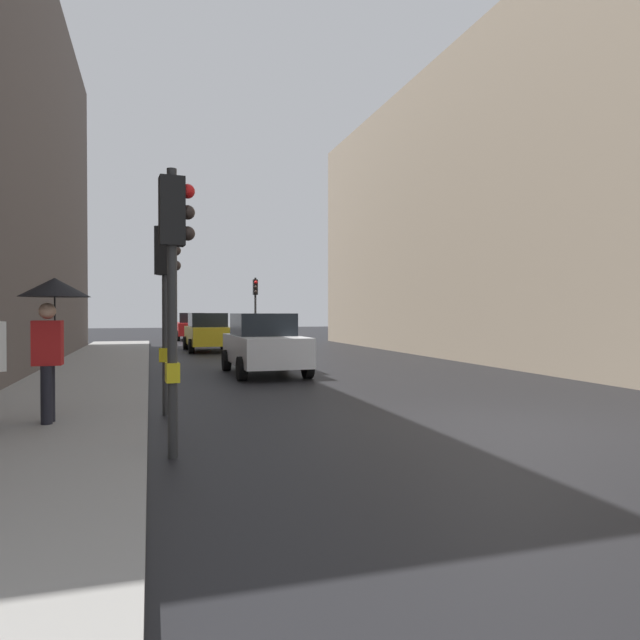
{
  "coord_description": "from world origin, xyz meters",
  "views": [
    {
      "loc": [
        -5.36,
        -7.47,
        1.79
      ],
      "look_at": [
        -1.03,
        6.69,
        1.59
      ],
      "focal_mm": 31.27,
      "sensor_mm": 36.0,
      "label": 1
    }
  ],
  "objects_px": {
    "pedestrian_with_umbrella": "(52,309)",
    "traffic_light_far_median": "(255,299)",
    "car_yellow_taxi": "(208,332)",
    "car_white_compact": "(264,344)",
    "car_red_sedan": "(192,326)",
    "traffic_light_near_left": "(174,259)",
    "traffic_light_near_right": "(167,281)"
  },
  "relations": [
    {
      "from": "pedestrian_with_umbrella",
      "to": "traffic_light_far_median",
      "type": "bearing_deg",
      "value": 71.93
    },
    {
      "from": "traffic_light_far_median",
      "to": "pedestrian_with_umbrella",
      "type": "height_order",
      "value": "traffic_light_far_median"
    },
    {
      "from": "car_yellow_taxi",
      "to": "car_white_compact",
      "type": "relative_size",
      "value": 1.0
    },
    {
      "from": "traffic_light_far_median",
      "to": "car_yellow_taxi",
      "type": "xyz_separation_m",
      "value": [
        -2.96,
        -3.99,
        -1.67
      ]
    },
    {
      "from": "car_red_sedan",
      "to": "pedestrian_with_umbrella",
      "type": "xyz_separation_m",
      "value": [
        -4.0,
        -28.08,
        0.96
      ]
    },
    {
      "from": "car_red_sedan",
      "to": "pedestrian_with_umbrella",
      "type": "bearing_deg",
      "value": -98.11
    },
    {
      "from": "traffic_light_far_median",
      "to": "pedestrian_with_umbrella",
      "type": "bearing_deg",
      "value": -108.07
    },
    {
      "from": "traffic_light_far_median",
      "to": "car_white_compact",
      "type": "bearing_deg",
      "value": -99.42
    },
    {
      "from": "car_yellow_taxi",
      "to": "pedestrian_with_umbrella",
      "type": "distance_m",
      "value": 17.66
    },
    {
      "from": "traffic_light_far_median",
      "to": "traffic_light_near_left",
      "type": "distance_m",
      "value": 23.71
    },
    {
      "from": "traffic_light_near_left",
      "to": "pedestrian_with_umbrella",
      "type": "relative_size",
      "value": 1.66
    },
    {
      "from": "traffic_light_near_left",
      "to": "car_red_sedan",
      "type": "relative_size",
      "value": 0.83
    },
    {
      "from": "pedestrian_with_umbrella",
      "to": "car_yellow_taxi",
      "type": "bearing_deg",
      "value": 77.04
    },
    {
      "from": "traffic_light_near_left",
      "to": "car_red_sedan",
      "type": "bearing_deg",
      "value": 85.54
    },
    {
      "from": "pedestrian_with_umbrella",
      "to": "car_white_compact",
      "type": "bearing_deg",
      "value": 56.63
    },
    {
      "from": "car_white_compact",
      "to": "car_red_sedan",
      "type": "relative_size",
      "value": 0.99
    },
    {
      "from": "traffic_light_near_left",
      "to": "car_yellow_taxi",
      "type": "bearing_deg",
      "value": 83.16
    },
    {
      "from": "traffic_light_near_left",
      "to": "car_yellow_taxi",
      "type": "height_order",
      "value": "traffic_light_near_left"
    },
    {
      "from": "traffic_light_far_median",
      "to": "car_red_sedan",
      "type": "height_order",
      "value": "traffic_light_far_median"
    },
    {
      "from": "traffic_light_near_right",
      "to": "car_red_sedan",
      "type": "xyz_separation_m",
      "value": [
        2.34,
        27.05,
        -1.46
      ]
    },
    {
      "from": "traffic_light_near_left",
      "to": "car_yellow_taxi",
      "type": "relative_size",
      "value": 0.83
    },
    {
      "from": "traffic_light_far_median",
      "to": "traffic_light_near_right",
      "type": "bearing_deg",
      "value": -104.61
    },
    {
      "from": "traffic_light_near_right",
      "to": "car_white_compact",
      "type": "relative_size",
      "value": 0.8
    },
    {
      "from": "traffic_light_near_left",
      "to": "car_white_compact",
      "type": "bearing_deg",
      "value": 71.96
    },
    {
      "from": "car_white_compact",
      "to": "car_red_sedan",
      "type": "bearing_deg",
      "value": 91.45
    },
    {
      "from": "traffic_light_near_right",
      "to": "car_white_compact",
      "type": "distance_m",
      "value": 6.69
    },
    {
      "from": "traffic_light_near_left",
      "to": "car_white_compact",
      "type": "height_order",
      "value": "traffic_light_near_left"
    },
    {
      "from": "traffic_light_near_right",
      "to": "pedestrian_with_umbrella",
      "type": "bearing_deg",
      "value": -148.25
    },
    {
      "from": "traffic_light_near_left",
      "to": "car_red_sedan",
      "type": "distance_m",
      "value": 30.16
    },
    {
      "from": "traffic_light_far_median",
      "to": "traffic_light_near_right",
      "type": "relative_size",
      "value": 1.09
    },
    {
      "from": "traffic_light_near_right",
      "to": "car_white_compact",
      "type": "xyz_separation_m",
      "value": [
        2.88,
        5.86,
        -1.46
      ]
    },
    {
      "from": "traffic_light_near_right",
      "to": "car_white_compact",
      "type": "bearing_deg",
      "value": 63.84
    }
  ]
}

